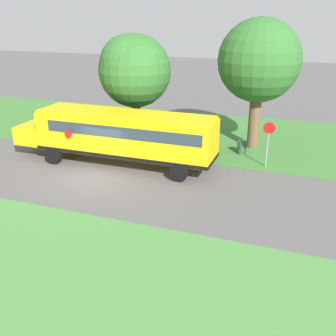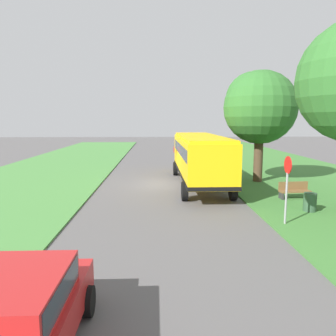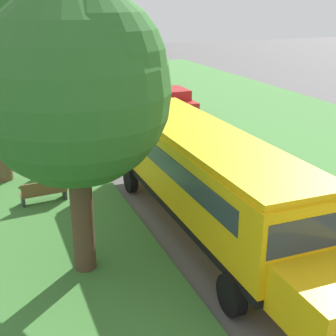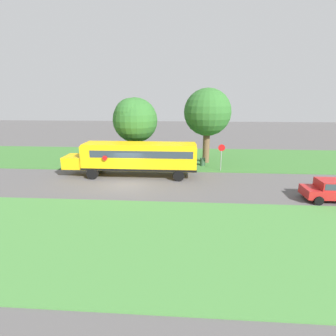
# 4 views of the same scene
# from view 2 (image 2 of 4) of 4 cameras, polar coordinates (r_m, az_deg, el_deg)

# --- Properties ---
(ground_plane) EXTENTS (120.00, 120.00, 0.00)m
(ground_plane) POSITION_cam_2_polar(r_m,az_deg,el_deg) (21.25, -0.92, -2.78)
(ground_plane) COLOR #565454
(grass_verge) EXTENTS (12.00, 80.00, 0.08)m
(grass_verge) POSITION_cam_2_polar(r_m,az_deg,el_deg) (23.67, 24.09, -2.27)
(grass_verge) COLOR #3D7533
(grass_verge) RESTS_ON ground
(grass_far_side) EXTENTS (10.00, 80.00, 0.07)m
(grass_far_side) POSITION_cam_2_polar(r_m,az_deg,el_deg) (22.89, -24.09, -2.62)
(grass_far_side) COLOR #47843D
(grass_far_side) RESTS_ON ground
(school_bus) EXTENTS (2.84, 12.42, 3.16)m
(school_bus) POSITION_cam_2_polar(r_m,az_deg,el_deg) (20.61, 5.43, 2.25)
(school_bus) COLOR yellow
(school_bus) RESTS_ON ground
(car_red_nearest) EXTENTS (2.02, 4.40, 1.56)m
(car_red_nearest) POSITION_cam_2_polar(r_m,az_deg,el_deg) (6.42, -25.32, -22.65)
(car_red_nearest) COLOR #B21E1E
(car_red_nearest) RESTS_ON ground
(oak_tree_beside_bus) EXTENTS (4.70, 4.70, 7.26)m
(oak_tree_beside_bus) POSITION_cam_2_polar(r_m,az_deg,el_deg) (22.25, 15.41, 10.49)
(oak_tree_beside_bus) COLOR #4C3826
(oak_tree_beside_bus) RESTS_ON ground
(stop_sign) EXTENTS (0.08, 0.68, 2.74)m
(stop_sign) POSITION_cam_2_polar(r_m,az_deg,el_deg) (13.42, 20.01, -2.32)
(stop_sign) COLOR gray
(stop_sign) RESTS_ON ground
(park_bench) EXTENTS (1.64, 0.64, 0.92)m
(park_bench) POSITION_cam_2_polar(r_m,az_deg,el_deg) (18.24, 21.15, -3.70)
(park_bench) COLOR brown
(park_bench) RESTS_ON ground
(trash_bin) EXTENTS (0.56, 0.56, 0.90)m
(trash_bin) POSITION_cam_2_polar(r_m,az_deg,el_deg) (15.93, 23.47, -5.61)
(trash_bin) COLOR #2D4C33
(trash_bin) RESTS_ON ground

